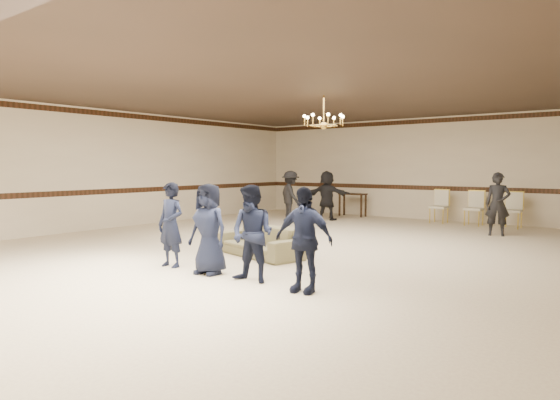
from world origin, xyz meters
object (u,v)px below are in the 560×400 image
Objects in this scene: adult_right at (498,204)px; adult_mid at (327,195)px; banquet_chair_right at (512,210)px; boy_d at (303,240)px; console_table at (353,205)px; boy_a at (171,225)px; settee at (259,241)px; adult_left at (291,195)px; banquet_chair_mid at (474,208)px; chandelier at (324,111)px; banquet_chair_left at (439,207)px; boy_b at (209,229)px; boy_c at (252,234)px.

adult_mid is at bearing 161.81° from adult_right.
banquet_chair_right is at bearing 77.75° from adult_right.
console_table is at bearing 107.23° from boy_d.
boy_a is 1.81m from settee.
adult_left is at bearing -111.72° from console_table.
adult_left is at bearing -157.48° from banquet_chair_mid.
chandelier reaches higher than boy_a.
adult_right is 2.68m from banquet_chair_left.
boy_b is at bearing -122.58° from adult_right.
banquet_chair_mid is at bearing 84.06° from boy_d.
chandelier is 0.61× the size of adult_left.
boy_c is 2.15m from settee.
boy_d is (2.70, 0.00, 0.00)m from boy_a.
boy_b is at bearing -72.61° from console_table.
boy_b is 7.65m from adult_right.
boy_b is 9.06m from banquet_chair_mid.
adult_right is 1.58× the size of banquet_chair_left.
banquet_chair_left is (-2.04, 1.71, -0.28)m from adult_right.
adult_right is 1.58× the size of banquet_chair_mid.
boy_d is at bearing -62.77° from console_table.
boy_c is at bearing -72.77° from chandelier.
chandelier is 0.61× the size of adult_mid.
chandelier is 4.27m from boy_b.
adult_mid reaches higher than boy_c.
boy_b is 0.92× the size of adult_mid.
banquet_chair_left is 1.00× the size of banquet_chair_mid.
banquet_chair_left is at bearing 82.78° from chandelier.
console_table is (-1.67, 9.14, -0.32)m from boy_a.
console_table is at bearing 96.04° from boy_a.
boy_b is at bearing 174.50° from boy_c.
chandelier is at bearing 75.47° from boy_a.
chandelier is at bearing -120.95° from banquet_chair_right.
adult_mid is at bearing 98.43° from boy_a.
settee is 7.80m from banquet_chair_right.
boy_d is at bearing 156.46° from adult_left.
boy_b is 1.45× the size of banquet_chair_right.
console_table is (-2.19, 7.47, 0.11)m from settee.
settee is (-1.28, 1.67, -0.43)m from boy_c.
boy_a reaches higher than banquet_chair_right.
banquet_chair_mid is at bearing -173.65° from adult_mid.
chandelier is 1.02× the size of console_table.
settee is 1.23× the size of adult_right.
settee is at bearing -94.88° from banquet_chair_left.
boy_c is 9.08m from banquet_chair_right.
adult_left is 2.44m from console_table.
adult_right is 1.58× the size of banquet_chair_right.
boy_b is at bearing -86.28° from chandelier.
banquet_chair_right is (1.00, 0.00, 0.00)m from banquet_chair_mid.
chandelier is 0.96× the size of banquet_chair_right.
boy_d is at bearing -109.02° from adult_right.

